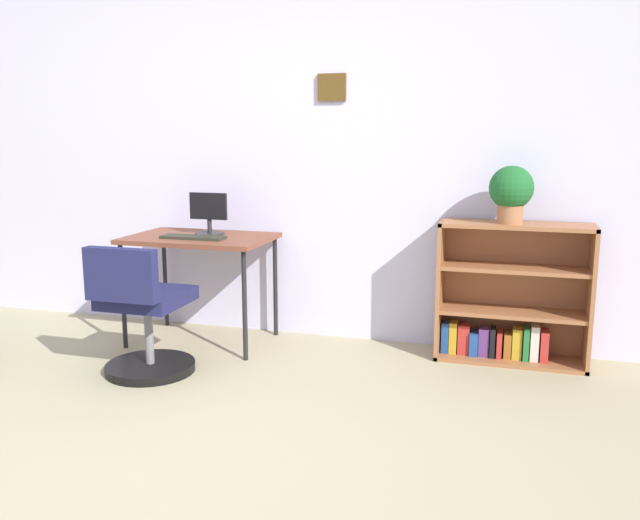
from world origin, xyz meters
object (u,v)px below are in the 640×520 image
(bookshelf_low, at_px, (510,299))
(potted_plant_on_shelf, at_px, (511,191))
(office_chair, at_px, (143,319))
(monitor, at_px, (209,215))
(desk, at_px, (200,245))
(keyboard, at_px, (193,237))

(bookshelf_low, height_order, potted_plant_on_shelf, potted_plant_on_shelf)
(office_chair, xyz_separation_m, bookshelf_low, (2.01, 0.89, 0.04))
(potted_plant_on_shelf, bearing_deg, monitor, -177.52)
(desk, distance_m, potted_plant_on_shelf, 1.99)
(office_chair, bearing_deg, bookshelf_low, 23.76)
(keyboard, distance_m, potted_plant_on_shelf, 1.98)
(monitor, xyz_separation_m, office_chair, (-0.07, -0.75, -0.51))
(office_chair, relative_size, bookshelf_low, 0.87)
(office_chair, bearing_deg, keyboard, 85.17)
(monitor, height_order, potted_plant_on_shelf, potted_plant_on_shelf)
(monitor, height_order, keyboard, monitor)
(desk, bearing_deg, bookshelf_low, 6.23)
(desk, xyz_separation_m, potted_plant_on_shelf, (1.95, 0.16, 0.39))
(monitor, xyz_separation_m, keyboard, (-0.02, -0.19, -0.12))
(office_chair, bearing_deg, potted_plant_on_shelf, 22.68)
(desk, relative_size, potted_plant_on_shelf, 2.73)
(monitor, height_order, office_chair, monitor)
(desk, xyz_separation_m, monitor, (0.03, 0.08, 0.19))
(monitor, relative_size, potted_plant_on_shelf, 0.82)
(office_chair, height_order, potted_plant_on_shelf, potted_plant_on_shelf)
(keyboard, relative_size, potted_plant_on_shelf, 1.22)
(monitor, height_order, bookshelf_low, monitor)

